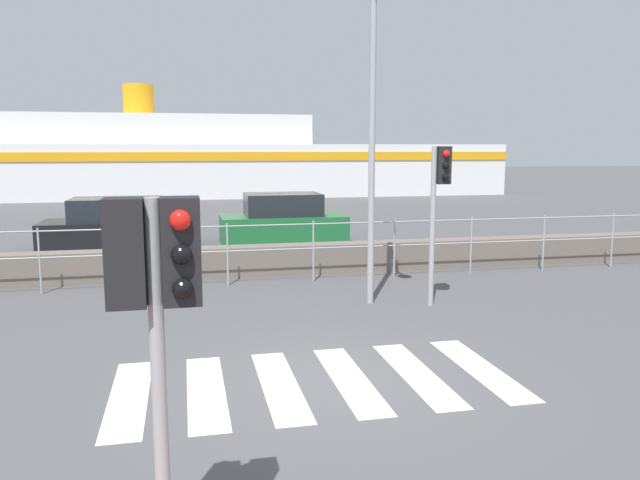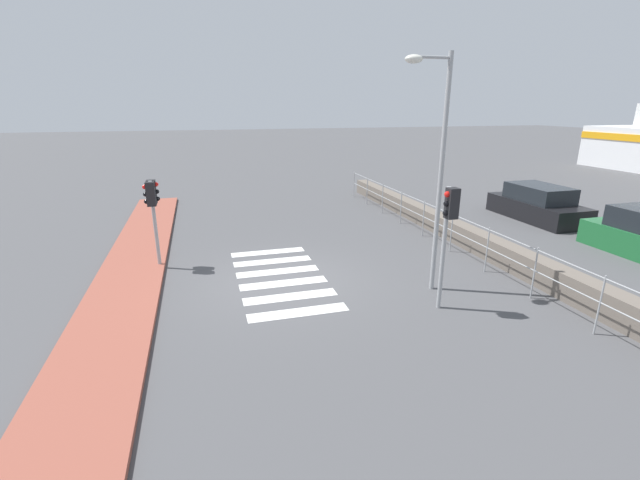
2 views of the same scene
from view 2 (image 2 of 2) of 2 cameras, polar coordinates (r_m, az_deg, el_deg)
name	(u,v)px [view 2 (image 2 of 2)]	position (r m, az deg, el deg)	size (l,w,h in m)	color
ground_plane	(282,281)	(11.98, -5.05, -5.43)	(160.00, 160.00, 0.00)	#4C4C4F
sidewalk_brick	(123,296)	(11.98, -24.83, -6.75)	(24.00, 1.80, 0.12)	#934C3D
crosswalk	(281,277)	(12.21, -5.28, -4.95)	(4.95, 2.40, 0.01)	silver
seawall	(491,248)	(14.55, 21.85, -1.01)	(22.78, 0.55, 0.69)	#6B6056
harbor_fence	(469,234)	(13.90, 19.22, 0.71)	(20.54, 0.04, 1.34)	#9EA0A3
traffic_light_near	(152,200)	(13.19, -21.47, 4.94)	(0.58, 0.41, 2.61)	#9EA0A3
traffic_light_far	(448,222)	(9.99, 16.70, 2.30)	(0.34, 0.32, 2.94)	#9EA0A3
streetlamp	(435,150)	(10.81, 15.05, 11.55)	(0.32, 1.19, 5.83)	#9EA0A3
parked_car_black	(537,205)	(20.45, 27.00, 4.21)	(4.25, 1.85, 1.45)	black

